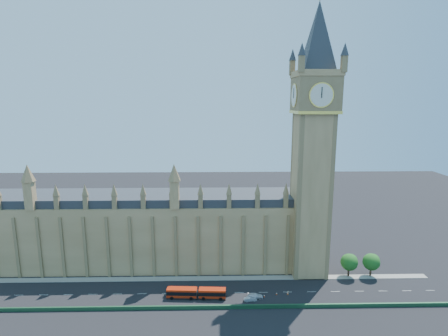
{
  "coord_description": "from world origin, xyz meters",
  "views": [
    {
      "loc": [
        4.71,
        -105.2,
        62.13
      ],
      "look_at": [
        7.17,
        10.0,
        40.02
      ],
      "focal_mm": 28.0,
      "sensor_mm": 36.0,
      "label": 1
    }
  ],
  "objects_px": {
    "car_silver": "(250,299)",
    "car_grey": "(196,296)",
    "car_white": "(255,296)",
    "red_bus": "(196,293)"
  },
  "relations": [
    {
      "from": "car_grey",
      "to": "car_silver",
      "type": "relative_size",
      "value": 1.1
    },
    {
      "from": "red_bus",
      "to": "car_silver",
      "type": "bearing_deg",
      "value": -4.1
    },
    {
      "from": "car_white",
      "to": "red_bus",
      "type": "bearing_deg",
      "value": 94.66
    },
    {
      "from": "car_silver",
      "to": "car_white",
      "type": "bearing_deg",
      "value": -49.8
    },
    {
      "from": "car_silver",
      "to": "car_grey",
      "type": "bearing_deg",
      "value": 76.77
    },
    {
      "from": "car_grey",
      "to": "car_white",
      "type": "relative_size",
      "value": 0.91
    },
    {
      "from": "car_white",
      "to": "car_grey",
      "type": "bearing_deg",
      "value": 95.41
    },
    {
      "from": "car_grey",
      "to": "car_silver",
      "type": "distance_m",
      "value": 17.3
    },
    {
      "from": "red_bus",
      "to": "car_white",
      "type": "height_order",
      "value": "red_bus"
    },
    {
      "from": "car_silver",
      "to": "car_white",
      "type": "xyz_separation_m",
      "value": [
        1.75,
        1.87,
        0.04
      ]
    }
  ]
}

